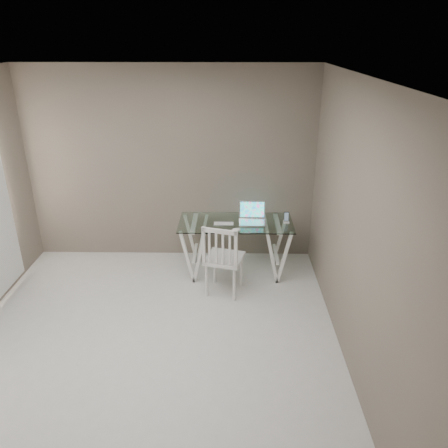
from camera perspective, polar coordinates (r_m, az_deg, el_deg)
The scene contains 7 objects.
room at distance 3.94m, azimuth -12.32°, elevation 3.63°, with size 4.50×4.52×2.71m.
desk at distance 5.91m, azimuth 1.51°, elevation -3.00°, with size 1.50×0.70×0.75m.
chair at distance 5.34m, azimuth -0.20°, elevation -4.33°, with size 0.54×0.54×0.96m.
laptop at distance 5.78m, azimuth 3.73°, elevation 0.93°, with size 0.35×0.33×0.24m.
keyboard at distance 5.70m, azimuth -0.04°, elevation 0.04°, with size 0.27×0.12×0.01m, color silver.
mouse at distance 5.50m, azimuth 1.62°, elevation -0.75°, with size 0.11×0.06×0.03m, color silver.
phone_dock at distance 5.79m, azimuth 8.13°, elevation 0.57°, with size 0.08×0.08×0.14m.
Camera 1 is at (0.84, -3.59, 3.02)m, focal length 35.00 mm.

